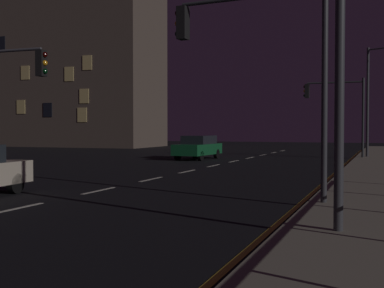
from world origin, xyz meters
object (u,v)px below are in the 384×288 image
Objects in this scene: car_oncoming at (198,147)px; street_lamp_corner at (372,91)px; traffic_light_overhead_east at (336,102)px; traffic_light_mid_right at (257,50)px; building_distant at (77,60)px.

street_lamp_corner is at bearing 23.41° from car_oncoming.
street_lamp_corner is at bearing 23.00° from traffic_light_overhead_east.
traffic_light_mid_right reaches higher than traffic_light_overhead_east.
building_distant is (-21.38, 18.16, 8.97)m from car_oncoming.
building_distant is at bearing 139.65° from car_oncoming.
street_lamp_corner reaches higher than car_oncoming.
car_oncoming is at bearing -40.35° from building_distant.
traffic_light_overhead_east is 0.71× the size of street_lamp_corner.
traffic_light_overhead_east is 2.52m from street_lamp_corner.
traffic_light_mid_right is 47.20m from building_distant.
street_lamp_corner is at bearing 83.98° from traffic_light_mid_right.
traffic_light_mid_right is at bearing -96.02° from street_lamp_corner.
traffic_light_mid_right is 21.79m from traffic_light_overhead_east.
building_distant reaches higher than street_lamp_corner.
building_distant is at bearing 154.18° from traffic_light_overhead_east.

